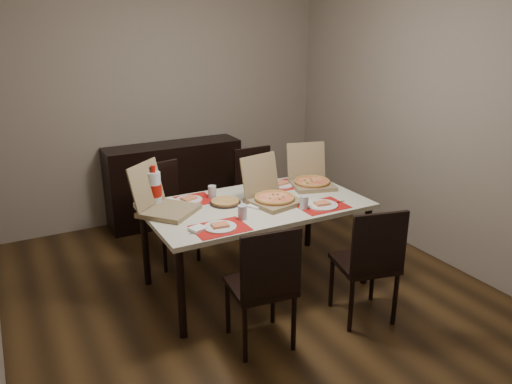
# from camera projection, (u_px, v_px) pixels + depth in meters

# --- Properties ---
(ground) EXTENTS (3.80, 4.00, 0.02)m
(ground) POSITION_uv_depth(u_px,v_px,m) (247.00, 290.00, 4.31)
(ground) COLOR #432C14
(ground) RESTS_ON ground
(room_walls) EXTENTS (3.84, 4.02, 2.62)m
(room_walls) POSITION_uv_depth(u_px,v_px,m) (221.00, 79.00, 4.10)
(room_walls) COLOR gray
(room_walls) RESTS_ON ground
(sideboard) EXTENTS (1.50, 0.40, 0.90)m
(sideboard) POSITION_uv_depth(u_px,v_px,m) (174.00, 183.00, 5.64)
(sideboard) COLOR black
(sideboard) RESTS_ON ground
(dining_table) EXTENTS (1.80, 1.00, 0.75)m
(dining_table) POSITION_uv_depth(u_px,v_px,m) (256.00, 211.00, 4.17)
(dining_table) COLOR beige
(dining_table) RESTS_ON ground
(chair_near_left) EXTENTS (0.47, 0.47, 0.93)m
(chair_near_left) POSITION_uv_depth(u_px,v_px,m) (264.00, 283.00, 3.38)
(chair_near_left) COLOR black
(chair_near_left) RESTS_ON ground
(chair_near_right) EXTENTS (0.51, 0.51, 0.93)m
(chair_near_right) POSITION_uv_depth(u_px,v_px,m) (370.00, 260.00, 3.69)
(chair_near_right) COLOR black
(chair_near_right) RESTS_ON ground
(chair_far_left) EXTENTS (0.50, 0.50, 0.93)m
(chair_far_left) POSITION_uv_depth(u_px,v_px,m) (166.00, 208.00, 4.72)
(chair_far_left) COLOR black
(chair_far_left) RESTS_ON ground
(chair_far_right) EXTENTS (0.42, 0.42, 0.93)m
(chair_far_right) POSITION_uv_depth(u_px,v_px,m) (258.00, 189.00, 5.25)
(chair_far_right) COLOR black
(chair_far_right) RESTS_ON ground
(setting_near_left) EXTENTS (0.50, 0.30, 0.11)m
(setting_near_left) POSITION_uv_depth(u_px,v_px,m) (224.00, 223.00, 3.69)
(setting_near_left) COLOR red
(setting_near_left) RESTS_ON dining_table
(setting_near_right) EXTENTS (0.44, 0.30, 0.11)m
(setting_near_right) POSITION_uv_depth(u_px,v_px,m) (317.00, 204.00, 4.07)
(setting_near_right) COLOR red
(setting_near_right) RESTS_ON dining_table
(setting_far_left) EXTENTS (0.48, 0.30, 0.11)m
(setting_far_left) POSITION_uv_depth(u_px,v_px,m) (193.00, 198.00, 4.21)
(setting_far_left) COLOR red
(setting_far_left) RESTS_ON dining_table
(setting_far_right) EXTENTS (0.49, 0.30, 0.11)m
(setting_far_right) POSITION_uv_depth(u_px,v_px,m) (277.00, 185.00, 4.55)
(setting_far_right) COLOR red
(setting_far_right) RESTS_ON dining_table
(napkin_loose) EXTENTS (0.16, 0.15, 0.02)m
(napkin_loose) POSITION_uv_depth(u_px,v_px,m) (256.00, 206.00, 4.07)
(napkin_loose) COLOR white
(napkin_loose) RESTS_ON dining_table
(pizza_box_center) EXTENTS (0.45, 0.48, 0.38)m
(pizza_box_center) POSITION_uv_depth(u_px,v_px,m) (272.00, 196.00, 4.15)
(pizza_box_center) COLOR olive
(pizza_box_center) RESTS_ON dining_table
(pizza_box_right) EXTENTS (0.46, 0.49, 0.37)m
(pizza_box_right) POSITION_uv_depth(u_px,v_px,m) (311.00, 180.00, 4.58)
(pizza_box_right) COLOR olive
(pizza_box_right) RESTS_ON dining_table
(pizza_box_left) EXTENTS (0.57, 0.58, 0.39)m
(pizza_box_left) POSITION_uv_depth(u_px,v_px,m) (164.00, 205.00, 3.94)
(pizza_box_left) COLOR olive
(pizza_box_left) RESTS_ON dining_table
(faina_plate) EXTENTS (0.26, 0.26, 0.03)m
(faina_plate) POSITION_uv_depth(u_px,v_px,m) (225.00, 202.00, 4.14)
(faina_plate) COLOR black
(faina_plate) RESTS_ON dining_table
(dip_bowl) EXTENTS (0.15, 0.15, 0.03)m
(dip_bowl) POSITION_uv_depth(u_px,v_px,m) (259.00, 194.00, 4.34)
(dip_bowl) COLOR white
(dip_bowl) RESTS_ON dining_table
(soda_bottle) EXTENTS (0.12, 0.12, 0.35)m
(soda_bottle) POSITION_uv_depth(u_px,v_px,m) (154.00, 189.00, 4.04)
(soda_bottle) COLOR silver
(soda_bottle) RESTS_ON dining_table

